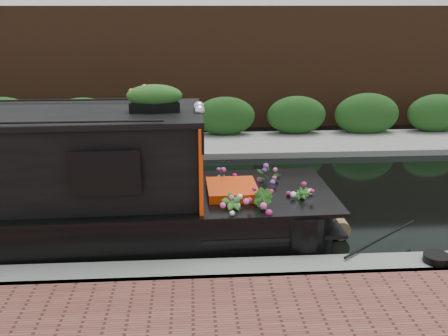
{
  "coord_description": "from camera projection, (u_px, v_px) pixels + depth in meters",
  "views": [
    {
      "loc": [
        1.15,
        -10.0,
        4.06
      ],
      "look_at": [
        1.77,
        -0.6,
        0.95
      ],
      "focal_mm": 40.0,
      "sensor_mm": 36.0,
      "label": 1
    }
  ],
  "objects": [
    {
      "name": "far_bank_path",
      "position": [
        153.0,
        149.0,
        14.65
      ],
      "size": [
        40.0,
        2.4,
        0.34
      ],
      "primitive_type": "cube",
      "color": "gray",
      "rests_on": "ground"
    },
    {
      "name": "far_brick_wall",
      "position": [
        159.0,
        125.0,
        17.5
      ],
      "size": [
        40.0,
        1.0,
        8.0
      ],
      "primitive_type": "cube",
      "color": "#4B2B19",
      "rests_on": "ground"
    },
    {
      "name": "ground",
      "position": [
        140.0,
        203.0,
        10.67
      ],
      "size": [
        80.0,
        80.0,
        0.0
      ],
      "primitive_type": "plane",
      "color": "black",
      "rests_on": "ground"
    },
    {
      "name": "near_bank_coping",
      "position": [
        119.0,
        286.0,
        7.55
      ],
      "size": [
        40.0,
        0.6,
        0.5
      ],
      "primitive_type": "cube",
      "color": "slate",
      "rests_on": "ground"
    },
    {
      "name": "coiled_mooring_rope",
      "position": [
        436.0,
        258.0,
        7.72
      ],
      "size": [
        0.4,
        0.4,
        0.12
      ],
      "primitive_type": "cylinder",
      "color": "black",
      "rests_on": "near_bank_coping"
    },
    {
      "name": "rope_fender",
      "position": [
        338.0,
        227.0,
        9.12
      ],
      "size": [
        0.35,
        0.43,
        0.35
      ],
      "primitive_type": "cylinder",
      "rotation": [
        1.57,
        0.0,
        0.0
      ],
      "color": "olive",
      "rests_on": "ground"
    },
    {
      "name": "far_hedge",
      "position": [
        155.0,
        141.0,
        15.51
      ],
      "size": [
        40.0,
        1.1,
        2.8
      ],
      "primitive_type": "cube",
      "color": "#1B4316",
      "rests_on": "ground"
    }
  ]
}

